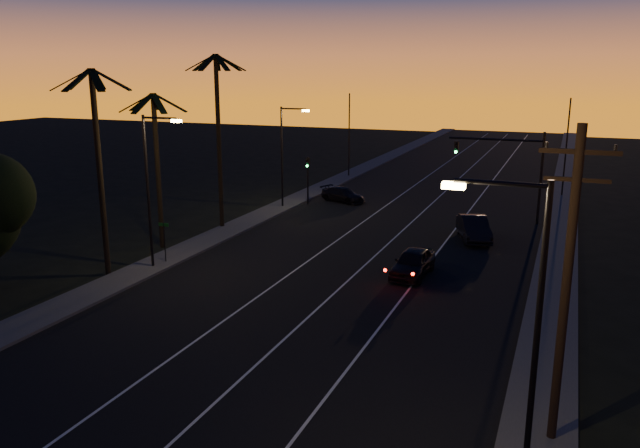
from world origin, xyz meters
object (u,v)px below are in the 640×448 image
at_px(utility_pole, 567,282).
at_px(lead_car, 413,263).
at_px(right_car, 474,228).
at_px(signal_mast, 509,160).
at_px(cross_car, 343,195).

bearing_deg(utility_pole, lead_car, 119.03).
bearing_deg(right_car, signal_mast, 77.20).
height_order(lead_car, right_car, right_car).
bearing_deg(signal_mast, cross_car, 170.89).
distance_m(utility_pole, signal_mast, 30.33).
height_order(signal_mast, lead_car, signal_mast).
xyz_separation_m(signal_mast, lead_car, (-3.53, -15.59, -4.01)).
bearing_deg(right_car, lead_car, -102.71).
xyz_separation_m(lead_car, cross_car, (-10.67, 17.87, -0.13)).
relative_size(signal_mast, cross_car, 1.51).
bearing_deg(signal_mast, lead_car, -102.75).
relative_size(utility_pole, signal_mast, 1.41).
bearing_deg(cross_car, signal_mast, -9.11).
distance_m(utility_pole, cross_car, 37.57).
height_order(utility_pole, signal_mast, utility_pole).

